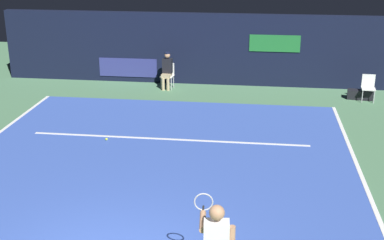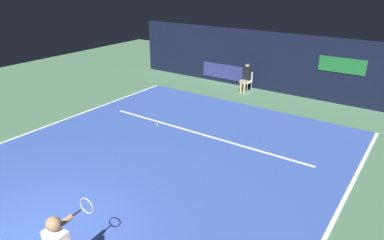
% 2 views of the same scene
% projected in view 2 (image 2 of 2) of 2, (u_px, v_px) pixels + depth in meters
% --- Properties ---
extents(ground_plane, '(28.91, 28.91, 0.00)m').
position_uv_depth(ground_plane, '(166.00, 156.00, 10.25)').
color(ground_plane, '#4C7A56').
extents(court_surface, '(9.69, 10.61, 0.01)m').
position_uv_depth(court_surface, '(166.00, 156.00, 10.25)').
color(court_surface, '#3856B2').
rests_on(court_surface, ground).
extents(line_sideline_left, '(0.10, 10.61, 0.01)m').
position_uv_depth(line_sideline_left, '(336.00, 215.00, 7.71)').
color(line_sideline_left, white).
rests_on(line_sideline_left, court_surface).
extents(line_sideline_right, '(0.10, 10.61, 0.01)m').
position_uv_depth(line_sideline_right, '(63.00, 120.00, 12.77)').
color(line_sideline_right, white).
rests_on(line_sideline_right, court_surface).
extents(line_service, '(7.56, 0.10, 0.01)m').
position_uv_depth(line_service, '(201.00, 134.00, 11.65)').
color(line_service, white).
rests_on(line_service, court_surface).
extents(back_wall, '(14.40, 0.33, 2.60)m').
position_uv_depth(back_wall, '(274.00, 62.00, 15.61)').
color(back_wall, black).
rests_on(back_wall, ground).
extents(line_judge_on_chair, '(0.47, 0.55, 1.32)m').
position_uv_depth(line_judge_on_chair, '(246.00, 77.00, 15.63)').
color(line_judge_on_chair, white).
rests_on(line_judge_on_chair, ground).
extents(tennis_ball, '(0.07, 0.07, 0.07)m').
position_uv_depth(tennis_ball, '(157.00, 125.00, 12.29)').
color(tennis_ball, '#CCE033').
rests_on(tennis_ball, court_surface).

